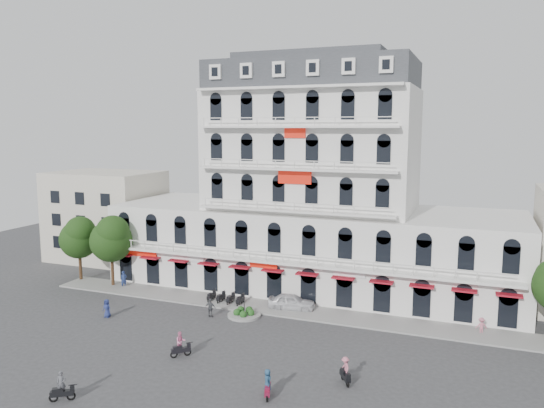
{
  "coord_description": "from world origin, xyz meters",
  "views": [
    {
      "loc": [
        17.22,
        -38.35,
        17.88
      ],
      "look_at": [
        -1.71,
        10.0,
        10.42
      ],
      "focal_mm": 35.0,
      "sensor_mm": 36.0,
      "label": 1
    }
  ],
  "objects_px": {
    "parked_car": "(292,302)",
    "rider_west": "(62,388)",
    "rider_southwest": "(181,344)",
    "rider_center": "(345,370)",
    "rider_east": "(268,384)"
  },
  "relations": [
    {
      "from": "parked_car",
      "to": "rider_west",
      "type": "distance_m",
      "value": 23.83
    },
    {
      "from": "parked_car",
      "to": "rider_center",
      "type": "distance_m",
      "value": 15.73
    },
    {
      "from": "rider_west",
      "to": "parked_car",
      "type": "bearing_deg",
      "value": 35.63
    },
    {
      "from": "parked_car",
      "to": "rider_east",
      "type": "relative_size",
      "value": 2.33
    },
    {
      "from": "rider_southwest",
      "to": "rider_center",
      "type": "bearing_deg",
      "value": -43.67
    },
    {
      "from": "parked_car",
      "to": "rider_southwest",
      "type": "relative_size",
      "value": 2.25
    },
    {
      "from": "rider_west",
      "to": "rider_center",
      "type": "bearing_deg",
      "value": -5.53
    },
    {
      "from": "rider_east",
      "to": "rider_center",
      "type": "xyz_separation_m",
      "value": [
        4.37,
        3.81,
        0.05
      ]
    },
    {
      "from": "rider_east",
      "to": "rider_center",
      "type": "distance_m",
      "value": 5.8
    },
    {
      "from": "parked_car",
      "to": "rider_west",
      "type": "xyz_separation_m",
      "value": [
        -8.22,
        -22.36,
        0.13
      ]
    },
    {
      "from": "parked_car",
      "to": "rider_southwest",
      "type": "distance_m",
      "value": 14.29
    },
    {
      "from": "parked_car",
      "to": "rider_southwest",
      "type": "xyz_separation_m",
      "value": [
        -4.5,
        -13.56,
        0.25
      ]
    },
    {
      "from": "rider_center",
      "to": "rider_west",
      "type": "bearing_deg",
      "value": -93.49
    },
    {
      "from": "rider_west",
      "to": "rider_southwest",
      "type": "distance_m",
      "value": 9.56
    },
    {
      "from": "parked_car",
      "to": "rider_west",
      "type": "relative_size",
      "value": 2.23
    }
  ]
}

